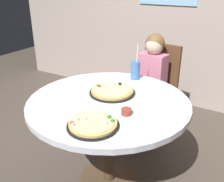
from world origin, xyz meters
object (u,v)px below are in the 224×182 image
object	(u,v)px
chair_wooden	(156,85)
soda_cup	(135,70)
diner_child	(148,94)
pizza_veggie	(112,91)
pizza_cheese	(93,124)
dining_table	(109,112)
sauce_bowl	(126,112)

from	to	relation	value
chair_wooden	soda_cup	distance (m)	0.56
diner_child	chair_wooden	bearing A→B (deg)	84.23
chair_wooden	pizza_veggie	xyz separation A→B (m)	(-0.05, -0.84, 0.24)
diner_child	pizza_cheese	xyz separation A→B (m)	(0.12, -1.13, 0.28)
chair_wooden	diner_child	distance (m)	0.19
dining_table	diner_child	xyz separation A→B (m)	(-0.01, 0.77, -0.16)
diner_child	pizza_cheese	distance (m)	1.17
pizza_cheese	sauce_bowl	xyz separation A→B (m)	(0.10, 0.23, 0.00)
pizza_veggie	pizza_cheese	size ratio (longest dim) A/B	1.12
pizza_cheese	sauce_bowl	world-z (taller)	pizza_cheese
diner_child	pizza_cheese	bearing A→B (deg)	-84.04
dining_table	sauce_bowl	bearing A→B (deg)	-31.04
dining_table	soda_cup	world-z (taller)	soda_cup
soda_cup	diner_child	bearing A→B (deg)	88.18
dining_table	diner_child	bearing A→B (deg)	90.62
dining_table	pizza_cheese	size ratio (longest dim) A/B	3.74
chair_wooden	diner_child	world-z (taller)	diner_child
dining_table	soda_cup	size ratio (longest dim) A/B	3.83
pizza_veggie	pizza_cheese	bearing A→B (deg)	-72.93
soda_cup	sauce_bowl	xyz separation A→B (m)	(0.23, -0.61, -0.06)
chair_wooden	diner_child	xyz separation A→B (m)	(-0.02, -0.18, -0.05)
dining_table	diner_child	distance (m)	0.79
dining_table	pizza_veggie	world-z (taller)	pizza_veggie
dining_table	pizza_veggie	xyz separation A→B (m)	(-0.04, 0.11, 0.12)
pizza_veggie	soda_cup	bearing A→B (deg)	87.25
dining_table	pizza_cheese	distance (m)	0.39
dining_table	pizza_veggie	size ratio (longest dim) A/B	3.35
dining_table	soda_cup	bearing A→B (deg)	92.12
pizza_veggie	dining_table	bearing A→B (deg)	-72.67
pizza_cheese	soda_cup	size ratio (longest dim) A/B	1.02
sauce_bowl	pizza_cheese	bearing A→B (deg)	-114.05
chair_wooden	sauce_bowl	xyz separation A→B (m)	(0.20, -1.08, 0.24)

